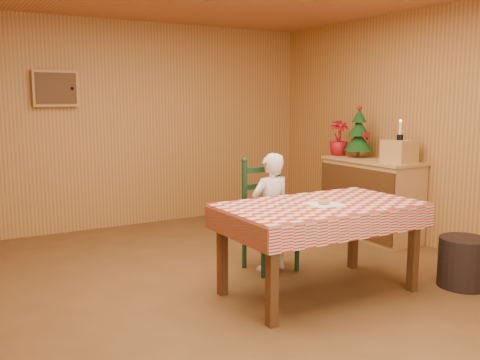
# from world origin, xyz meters

# --- Properties ---
(ground) EXTENTS (6.00, 6.00, 0.00)m
(ground) POSITION_xyz_m (0.00, 0.00, 0.00)
(ground) COLOR brown
(ground) RESTS_ON ground
(cabin_walls) EXTENTS (5.10, 6.05, 2.65)m
(cabin_walls) POSITION_xyz_m (-0.00, 0.53, 1.83)
(cabin_walls) COLOR #B68242
(cabin_walls) RESTS_ON ground
(dining_table) EXTENTS (1.66, 0.96, 0.77)m
(dining_table) POSITION_xyz_m (0.52, -0.22, 0.69)
(dining_table) COLOR #523015
(dining_table) RESTS_ON ground
(ladder_chair) EXTENTS (0.44, 0.40, 1.08)m
(ladder_chair) POSITION_xyz_m (0.52, 0.57, 0.50)
(ladder_chair) COLOR black
(ladder_chair) RESTS_ON ground
(seated_child) EXTENTS (0.41, 0.27, 1.12)m
(seated_child) POSITION_xyz_m (0.52, 0.51, 0.56)
(seated_child) COLOR white
(seated_child) RESTS_ON ground
(napkin) EXTENTS (0.27, 0.27, 0.00)m
(napkin) POSITION_xyz_m (0.52, -0.27, 0.77)
(napkin) COLOR white
(napkin) RESTS_ON dining_table
(donut) EXTENTS (0.11, 0.11, 0.03)m
(donut) POSITION_xyz_m (0.52, -0.27, 0.79)
(donut) COLOR gold
(donut) RESTS_ON napkin
(shelf_unit) EXTENTS (0.54, 1.24, 0.93)m
(shelf_unit) POSITION_xyz_m (2.23, 0.94, 0.47)
(shelf_unit) COLOR tan
(shelf_unit) RESTS_ON ground
(crate) EXTENTS (0.32, 0.32, 0.25)m
(crate) POSITION_xyz_m (2.24, 0.54, 1.06)
(crate) COLOR tan
(crate) RESTS_ON shelf_unit
(christmas_tree) EXTENTS (0.34, 0.34, 0.62)m
(christmas_tree) POSITION_xyz_m (2.24, 1.19, 1.21)
(christmas_tree) COLOR #523015
(christmas_tree) RESTS_ON shelf_unit
(flower_arrangement) EXTENTS (0.31, 0.31, 0.43)m
(flower_arrangement) POSITION_xyz_m (2.19, 1.49, 1.15)
(flower_arrangement) COLOR maroon
(flower_arrangement) RESTS_ON shelf_unit
(candle_set) EXTENTS (0.07, 0.07, 0.22)m
(candle_set) POSITION_xyz_m (2.24, 0.54, 1.24)
(candle_set) COLOR black
(candle_set) RESTS_ON crate
(storage_bin) EXTENTS (0.54, 0.54, 0.43)m
(storage_bin) POSITION_xyz_m (1.71, -0.74, 0.22)
(storage_bin) COLOR black
(storage_bin) RESTS_ON ground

